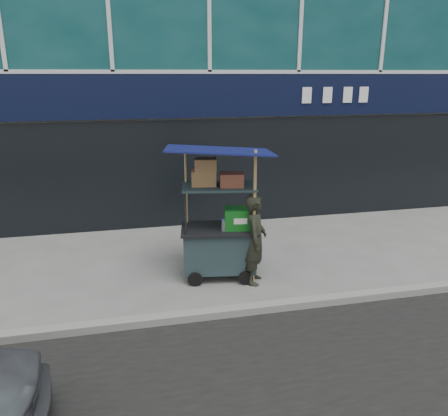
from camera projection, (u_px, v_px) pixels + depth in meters
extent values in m
plane|color=slate|center=(259.00, 305.00, 6.63)|extent=(80.00, 80.00, 0.00)
cube|color=gray|center=(263.00, 308.00, 6.42)|extent=(80.00, 0.18, 0.12)
cube|color=black|center=(210.00, 96.00, 9.38)|extent=(15.68, 0.06, 0.90)
cube|color=black|center=(210.00, 173.00, 9.92)|extent=(15.68, 0.04, 2.40)
cube|color=#1C2B30|center=(219.00, 249.00, 7.44)|extent=(1.29, 0.87, 0.70)
cylinder|color=black|center=(195.00, 279.00, 7.18)|extent=(0.24, 0.09, 0.24)
cylinder|color=black|center=(246.00, 278.00, 7.23)|extent=(0.24, 0.09, 0.24)
cube|color=black|center=(219.00, 229.00, 7.33)|extent=(1.38, 0.97, 0.04)
cylinder|color=black|center=(186.00, 215.00, 6.91)|extent=(0.03, 0.03, 0.75)
cylinder|color=black|center=(254.00, 213.00, 6.98)|extent=(0.03, 0.03, 0.75)
cylinder|color=black|center=(187.00, 204.00, 7.48)|extent=(0.03, 0.03, 0.75)
cylinder|color=black|center=(250.00, 203.00, 7.55)|extent=(0.03, 0.03, 0.75)
cube|color=#1C2B30|center=(219.00, 187.00, 7.12)|extent=(1.29, 0.87, 0.03)
cylinder|color=#A18648|center=(254.00, 219.00, 7.01)|extent=(0.06, 0.06, 2.24)
cylinder|color=#A18648|center=(187.00, 212.00, 7.53)|extent=(0.05, 0.05, 2.14)
cube|color=#0B0C40|center=(219.00, 150.00, 6.95)|extent=(1.85, 1.44, 0.20)
cube|color=#0F6012|center=(240.00, 218.00, 7.25)|extent=(0.55, 0.42, 0.35)
cylinder|color=silver|center=(224.00, 226.00, 7.11)|extent=(0.08, 0.08, 0.20)
cylinder|color=#1931BE|center=(224.00, 219.00, 7.08)|extent=(0.04, 0.04, 0.02)
cube|color=brown|center=(204.00, 178.00, 7.11)|extent=(0.44, 0.36, 0.25)
cube|color=#8F5F3E|center=(232.00, 180.00, 7.05)|extent=(0.42, 0.33, 0.22)
cube|color=brown|center=(205.00, 165.00, 7.03)|extent=(0.38, 0.31, 0.20)
imported|color=black|center=(255.00, 240.00, 7.15)|extent=(0.55, 0.65, 1.51)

